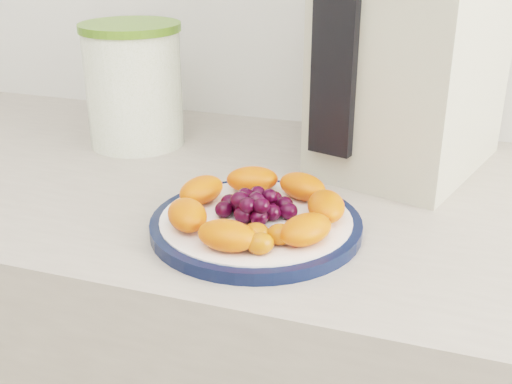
% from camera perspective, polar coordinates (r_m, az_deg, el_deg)
% --- Properties ---
extents(plate_rim, '(0.25, 0.25, 0.01)m').
position_cam_1_polar(plate_rim, '(0.75, 0.00, -2.96)').
color(plate_rim, '#0D1634').
rests_on(plate_rim, counter).
extents(plate_face, '(0.23, 0.23, 0.02)m').
position_cam_1_polar(plate_face, '(0.75, 0.00, -2.90)').
color(plate_face, white).
rests_on(plate_face, counter).
extents(canister, '(0.18, 0.18, 0.18)m').
position_cam_1_polar(canister, '(1.04, -10.76, 8.99)').
color(canister, '#526B16').
rests_on(canister, counter).
extents(canister_lid, '(0.19, 0.19, 0.01)m').
position_cam_1_polar(canister_lid, '(1.02, -11.17, 14.20)').
color(canister_lid, '#517727').
rests_on(canister_lid, canister).
extents(appliance_body, '(0.26, 0.32, 0.34)m').
position_cam_1_polar(appliance_body, '(0.94, 13.95, 12.34)').
color(appliance_body, '#B9B59E').
rests_on(appliance_body, counter).
extents(appliance_panel, '(0.06, 0.04, 0.26)m').
position_cam_1_polar(appliance_panel, '(0.83, 7.05, 11.80)').
color(appliance_panel, black).
rests_on(appliance_panel, appliance_body).
extents(fruit_plate, '(0.22, 0.21, 0.03)m').
position_cam_1_polar(fruit_plate, '(0.74, 0.15, -1.29)').
color(fruit_plate, '#FC4211').
rests_on(fruit_plate, plate_face).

